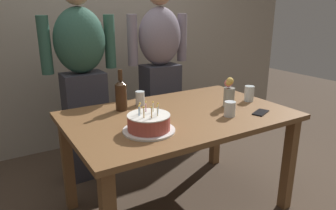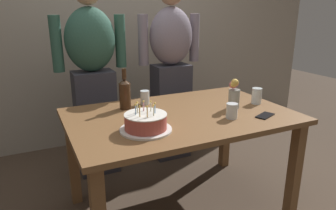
% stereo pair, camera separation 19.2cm
% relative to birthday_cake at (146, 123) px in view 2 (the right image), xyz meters
% --- Properties ---
extents(ground_plane, '(10.00, 10.00, 0.00)m').
position_rel_birthday_cake_xyz_m(ground_plane, '(0.33, 0.18, -0.79)').
color(ground_plane, '#47382B').
extents(back_wall, '(5.20, 0.10, 2.60)m').
position_rel_birthday_cake_xyz_m(back_wall, '(0.33, 1.73, 0.51)').
color(back_wall, '#9E9384').
rests_on(back_wall, ground_plane).
extents(dining_table, '(1.50, 0.96, 0.74)m').
position_rel_birthday_cake_xyz_m(dining_table, '(0.33, 0.18, -0.15)').
color(dining_table, brown).
rests_on(dining_table, ground_plane).
extents(birthday_cake, '(0.31, 0.31, 0.17)m').
position_rel_birthday_cake_xyz_m(birthday_cake, '(0.00, 0.00, 0.00)').
color(birthday_cake, white).
rests_on(birthday_cake, dining_table).
extents(water_glass_near, '(0.07, 0.07, 0.12)m').
position_rel_birthday_cake_xyz_m(water_glass_near, '(0.95, 0.15, 0.01)').
color(water_glass_near, silver).
rests_on(water_glass_near, dining_table).
extents(water_glass_far, '(0.07, 0.07, 0.10)m').
position_rel_birthday_cake_xyz_m(water_glass_far, '(0.58, -0.04, 0.00)').
color(water_glass_far, silver).
rests_on(water_glass_far, dining_table).
extents(water_glass_side, '(0.07, 0.07, 0.10)m').
position_rel_birthday_cake_xyz_m(water_glass_side, '(0.19, 0.49, 0.00)').
color(water_glass_side, silver).
rests_on(water_glass_side, dining_table).
extents(wine_bottle, '(0.08, 0.08, 0.29)m').
position_rel_birthday_cake_xyz_m(wine_bottle, '(0.02, 0.45, 0.06)').
color(wine_bottle, '#382314').
rests_on(wine_bottle, dining_table).
extents(cell_phone, '(0.16, 0.12, 0.01)m').
position_rel_birthday_cake_xyz_m(cell_phone, '(0.81, -0.10, -0.05)').
color(cell_phone, black).
rests_on(cell_phone, dining_table).
extents(flower_vase, '(0.08, 0.08, 0.22)m').
position_rel_birthday_cake_xyz_m(flower_vase, '(0.72, 0.13, 0.06)').
color(flower_vase, '#999E93').
rests_on(flower_vase, dining_table).
extents(person_man_bearded, '(0.61, 0.27, 1.66)m').
position_rel_birthday_cake_xyz_m(person_man_bearded, '(-0.08, 1.00, 0.08)').
color(person_man_bearded, '#33333D').
rests_on(person_man_bearded, ground_plane).
extents(person_woman_cardigan, '(0.61, 0.27, 1.66)m').
position_rel_birthday_cake_xyz_m(person_woman_cardigan, '(0.65, 1.00, 0.08)').
color(person_woman_cardigan, '#33333D').
rests_on(person_woman_cardigan, ground_plane).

